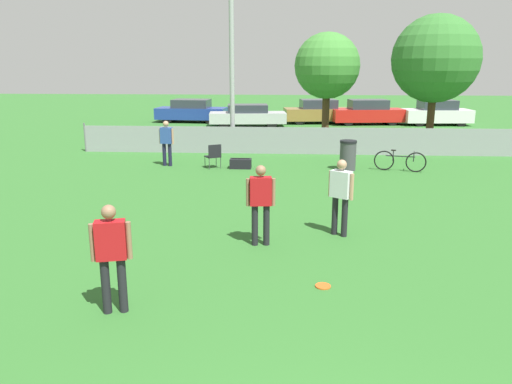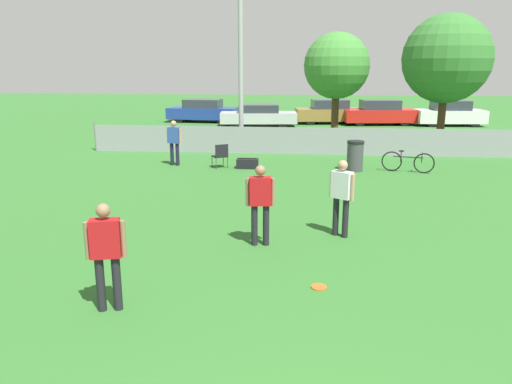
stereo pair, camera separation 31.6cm
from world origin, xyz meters
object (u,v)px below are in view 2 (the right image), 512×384
object	(u,v)px
trash_bin	(355,156)
parked_car_white	(450,114)
folding_chair_sideline	(220,155)
gear_bag_sideline	(247,163)
player_thrower_red	(260,199)
player_receiver_white	(342,193)
frisbee_disc	(319,287)
light_pole	(240,8)
player_defender_red	(106,249)
parked_car_tan	(330,112)
parked_car_blue	(203,111)
tree_near_pole	(337,66)
spectator_in_blue	(174,140)
bicycle_sideline	(408,162)
parked_car_silver	(258,115)
parked_car_red	(380,113)
tree_far_right	(447,59)

from	to	relation	value
trash_bin	parked_car_white	world-z (taller)	parked_car_white
folding_chair_sideline	gear_bag_sideline	size ratio (longest dim) A/B	1.15
player_thrower_red	gear_bag_sideline	xyz separation A→B (m)	(-1.16, 7.72, -0.79)
player_receiver_white	parked_car_white	xyz separation A→B (m)	(7.83, 20.97, -0.24)
frisbee_disc	gear_bag_sideline	world-z (taller)	gear_bag_sideline
light_pole	player_defender_red	world-z (taller)	light_pole
player_thrower_red	parked_car_tan	bearing A→B (deg)	77.93
parked_car_blue	parked_car_white	bearing A→B (deg)	1.60
tree_near_pole	spectator_in_blue	xyz separation A→B (m)	(-5.99, -4.76, -2.56)
player_defender_red	gear_bag_sideline	world-z (taller)	player_defender_red
bicycle_sideline	parked_car_silver	distance (m)	13.99
player_thrower_red	gear_bag_sideline	distance (m)	7.84
parked_car_tan	parked_car_white	bearing A→B (deg)	-12.10
parked_car_silver	parked_car_white	size ratio (longest dim) A/B	1.14
light_pole	player_receiver_white	distance (m)	12.31
spectator_in_blue	trash_bin	xyz separation A→B (m)	(6.44, -0.36, -0.41)
spectator_in_blue	parked_car_red	world-z (taller)	spectator_in_blue
tree_near_pole	light_pole	bearing A→B (deg)	-162.30
trash_bin	parked_car_red	bearing A→B (deg)	78.94
tree_near_pole	bicycle_sideline	world-z (taller)	tree_near_pole
parked_car_red	parked_car_white	world-z (taller)	parked_car_white
player_receiver_white	player_thrower_red	bearing A→B (deg)	-121.88
parked_car_tan	gear_bag_sideline	bearing A→B (deg)	-111.78
player_defender_red	player_thrower_red	size ratio (longest dim) A/B	1.00
tree_near_pole	player_receiver_white	distance (m)	12.31
player_defender_red	parked_car_red	xyz separation A→B (m)	(7.32, 24.72, -0.24)
frisbee_disc	parked_car_blue	distance (m)	25.13
bicycle_sideline	trash_bin	distance (m)	1.79
folding_chair_sideline	trash_bin	distance (m)	4.70
tree_far_right	gear_bag_sideline	xyz separation A→B (m)	(-7.74, -4.64, -3.63)
spectator_in_blue	parked_car_blue	xyz separation A→B (m)	(-1.87, 14.26, -0.24)
parked_car_white	parked_car_silver	bearing A→B (deg)	-176.04
tree_near_pole	parked_car_tan	distance (m)	9.82
parked_car_blue	parked_car_silver	bearing A→B (deg)	-26.05
tree_near_pole	tree_far_right	distance (m)	4.48
tree_far_right	folding_chair_sideline	world-z (taller)	tree_far_right
player_defender_red	folding_chair_sideline	world-z (taller)	player_defender_red
bicycle_sideline	parked_car_red	bearing A→B (deg)	99.90
trash_bin	player_defender_red	bearing A→B (deg)	-113.26
spectator_in_blue	gear_bag_sideline	bearing A→B (deg)	-172.70
tree_near_pole	gear_bag_sideline	xyz separation A→B (m)	(-3.29, -5.03, -3.33)
parked_car_blue	parked_car_white	size ratio (longest dim) A/B	1.10
player_defender_red	player_receiver_white	distance (m)	5.18
tree_far_right	parked_car_white	bearing A→B (deg)	72.71
player_receiver_white	parked_car_tan	size ratio (longest dim) A/B	0.38
parked_car_silver	parked_car_white	distance (m)	11.54
folding_chair_sideline	parked_car_blue	world-z (taller)	parked_car_blue
light_pole	parked_car_white	size ratio (longest dim) A/B	2.45
player_defender_red	spectator_in_blue	bearing A→B (deg)	85.38
spectator_in_blue	parked_car_white	xyz separation A→B (m)	(13.34, 13.69, -0.22)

